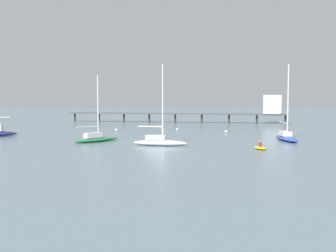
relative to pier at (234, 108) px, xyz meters
name	(u,v)px	position (x,y,z in m)	size (l,w,h in m)	color
ground_plane	(160,146)	(-15.33, -51.09, -3.90)	(400.00, 400.00, 0.00)	slate
pier	(234,108)	(0.00, 0.00, 0.00)	(58.34, 10.77, 7.28)	#4C4C51
sailboat_white	(159,141)	(-15.56, -50.15, -3.19)	(7.76, 2.88, 11.18)	white
sailboat_green	(95,137)	(-25.54, -45.82, -3.22)	(6.54, 7.05, 9.99)	#287F4C
sailboat_blue	(286,136)	(3.58, -42.32, -3.20)	(2.73, 8.56, 11.71)	#2D4CB7
dinghy_yellow	(260,148)	(-2.25, -53.36, -3.68)	(1.90, 2.83, 1.14)	yellow
mooring_buoy_far	(177,129)	(-13.91, -24.76, -3.63)	(0.53, 0.53, 0.53)	silver
mooring_buoy_near	(226,132)	(-4.59, -29.38, -3.63)	(0.54, 0.54, 0.54)	silver
mooring_buoy_inner	(116,130)	(-25.97, -26.07, -3.64)	(0.50, 0.50, 0.50)	silver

